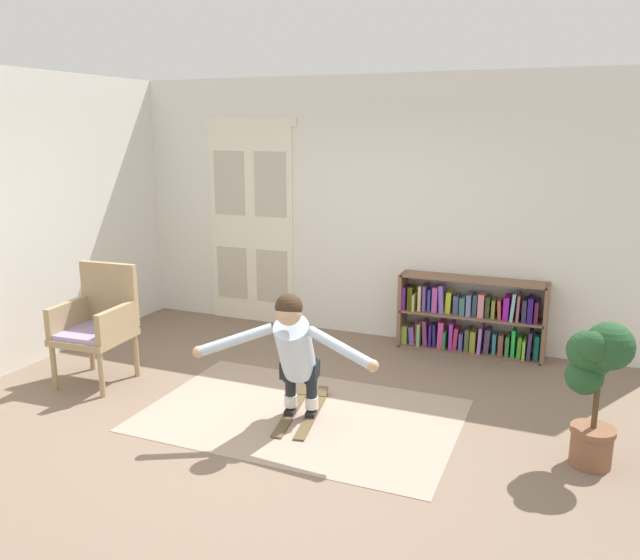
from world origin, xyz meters
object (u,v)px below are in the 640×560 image
wicker_chair (98,321)px  skis_pair (302,411)px  person_skier (295,348)px  potted_plant (595,371)px  bookshelf (470,319)px

wicker_chair → skis_pair: wicker_chair is taller
wicker_chair → person_skier: size_ratio=0.78×
person_skier → wicker_chair: bearing=175.0°
wicker_chair → potted_plant: (4.27, 0.09, 0.11)m
potted_plant → person_skier: 2.18m
wicker_chair → potted_plant: 4.27m
bookshelf → skis_pair: size_ratio=1.60×
potted_plant → person_skier: bearing=-172.8°
skis_pair → potted_plant: bearing=1.3°
bookshelf → wicker_chair: wicker_chair is taller
person_skier → skis_pair: bearing=99.9°
bookshelf → wicker_chair: 3.76m
skis_pair → wicker_chair: bearing=-178.9°
wicker_chair → person_skier: 2.11m
wicker_chair → skis_pair: size_ratio=1.15×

